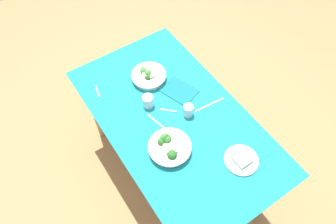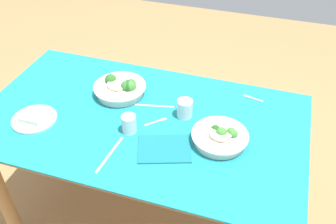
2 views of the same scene
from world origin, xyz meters
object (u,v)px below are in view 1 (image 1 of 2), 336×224
bread_side_plate (241,160)px  water_glass_side (148,101)px  table_knife_left (210,105)px  table_knife_right (158,123)px  fork_by_far_bowl (168,110)px  fork_by_near_bowl (98,92)px  water_glass_center (188,110)px  broccoli_bowl_far (148,76)px  napkin_folded_upper (180,91)px  broccoli_bowl_near (169,146)px

bread_side_plate → water_glass_side: (-0.63, -0.24, 0.03)m
table_knife_left → table_knife_right: size_ratio=1.17×
fork_by_far_bowl → fork_by_near_bowl: size_ratio=0.86×
water_glass_center → table_knife_right: size_ratio=0.44×
bread_side_plate → table_knife_left: bearing=167.4°
water_glass_side → table_knife_right: water_glass_side is taller
broccoli_bowl_far → table_knife_left: size_ratio=1.09×
fork_by_far_bowl → napkin_folded_upper: 0.17m
fork_by_far_bowl → table_knife_right: (0.05, -0.10, -0.00)m
table_knife_right → broccoli_bowl_near: bearing=-26.1°
fork_by_far_bowl → napkin_folded_upper: napkin_folded_upper is taller
napkin_folded_upper → table_knife_right: bearing=-62.3°
napkin_folded_upper → broccoli_bowl_far: bearing=-151.5°
fork_by_far_bowl → napkin_folded_upper: size_ratio=0.39×
bread_side_plate → table_knife_left: size_ratio=0.92×
table_knife_left → water_glass_side: bearing=-29.0°
broccoli_bowl_near → bread_side_plate: size_ratio=1.27×
water_glass_center → table_knife_left: (0.02, 0.16, -0.04)m
broccoli_bowl_near → fork_by_far_bowl: 0.28m
fork_by_far_bowl → water_glass_center: bearing=179.8°
fork_by_near_bowl → table_knife_right: size_ratio=0.53×
water_glass_side → table_knife_left: size_ratio=0.39×
bread_side_plate → fork_by_near_bowl: (-0.91, -0.46, -0.01)m
table_knife_left → bread_side_plate: bearing=82.1°
broccoli_bowl_near → napkin_folded_upper: 0.44m
fork_by_far_bowl → water_glass_side: bearing=-7.5°
water_glass_center → napkin_folded_upper: size_ratio=0.38×
broccoli_bowl_near → water_glass_center: bearing=120.3°
table_knife_right → napkin_folded_upper: napkin_folded_upper is taller
broccoli_bowl_far → bread_side_plate: broccoli_bowl_far is taller
napkin_folded_upper → fork_by_near_bowl: bearing=-123.1°
water_glass_side → broccoli_bowl_near: bearing=-11.3°
broccoli_bowl_near → napkin_folded_upper: size_ratio=1.17×
broccoli_bowl_far → napkin_folded_upper: (0.21, 0.11, -0.02)m
fork_by_near_bowl → bread_side_plate: bearing=40.5°
broccoli_bowl_near → fork_by_far_bowl: size_ratio=3.01×
napkin_folded_upper → table_knife_left: bearing=26.1°
table_knife_left → table_knife_right: bearing=-5.9°
fork_by_near_bowl → table_knife_right: same height
broccoli_bowl_far → water_glass_center: (0.39, 0.05, 0.01)m
fork_by_near_bowl → table_knife_right: bearing=38.6°
bread_side_plate → fork_by_near_bowl: 1.02m
water_glass_center → napkin_folded_upper: (-0.18, 0.06, -0.04)m
water_glass_center → water_glass_side: (-0.20, -0.17, 0.00)m
water_glass_side → water_glass_center: bearing=40.8°
bread_side_plate → fork_by_near_bowl: size_ratio=2.04×
broccoli_bowl_near → napkin_folded_upper: (-0.32, 0.30, -0.03)m
broccoli_bowl_far → water_glass_center: water_glass_center is taller
broccoli_bowl_near → napkin_folded_upper: bearing=136.8°
fork_by_near_bowl → table_knife_left: 0.75m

